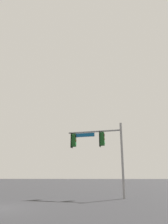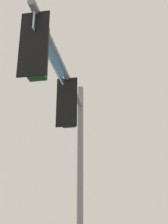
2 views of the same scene
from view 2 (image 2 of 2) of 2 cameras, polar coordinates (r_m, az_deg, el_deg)
The scene contains 1 object.
signal_pole_near at distance 7.39m, azimuth -3.49°, elevation -0.45°, with size 4.60×1.20×5.91m.
Camera 2 is at (1.00, -6.53, 1.52)m, focal length 50.00 mm.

